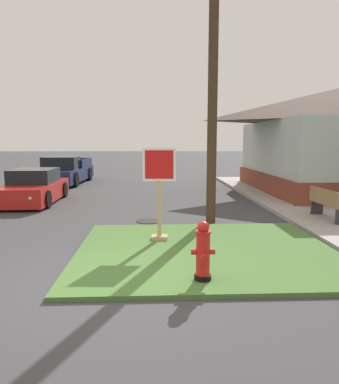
# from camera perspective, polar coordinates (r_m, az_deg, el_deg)

# --- Properties ---
(ground_plane) EXTENTS (160.00, 160.00, 0.00)m
(ground_plane) POSITION_cam_1_polar(r_m,az_deg,el_deg) (6.14, -10.10, -13.87)
(ground_plane) COLOR #3D3D3F
(grass_corner_patch) EXTENTS (5.26, 4.48, 0.08)m
(grass_corner_patch) POSITION_cam_1_polar(r_m,az_deg,el_deg) (7.58, 5.77, -9.18)
(grass_corner_patch) COLOR #477033
(grass_corner_patch) RESTS_ON ground
(sidewalk_strip) EXTENTS (2.20, 19.52, 0.12)m
(sidewalk_strip) POSITION_cam_1_polar(r_m,az_deg,el_deg) (13.19, 19.31, -2.13)
(sidewalk_strip) COLOR #9E9B93
(sidewalk_strip) RESTS_ON ground
(fire_hydrant) EXTENTS (0.38, 0.34, 0.95)m
(fire_hydrant) POSITION_cam_1_polar(r_m,az_deg,el_deg) (5.82, 5.31, -9.45)
(fire_hydrant) COLOR black
(fire_hydrant) RESTS_ON grass_corner_patch
(stop_sign) EXTENTS (0.73, 0.30, 2.06)m
(stop_sign) POSITION_cam_1_polar(r_m,az_deg,el_deg) (8.03, -1.61, -0.60)
(stop_sign) COLOR tan
(stop_sign) RESTS_ON grass_corner_patch
(manhole_cover) EXTENTS (0.70, 0.70, 0.02)m
(manhole_cover) POSITION_cam_1_polar(r_m,az_deg,el_deg) (10.39, -3.33, -4.61)
(manhole_cover) COLOR black
(manhole_cover) RESTS_ON ground
(parked_sedan_red) EXTENTS (1.89, 4.05, 1.25)m
(parked_sedan_red) POSITION_cam_1_polar(r_m,az_deg,el_deg) (14.46, -20.66, 0.59)
(parked_sedan_red) COLOR red
(parked_sedan_red) RESTS_ON ground
(pickup_truck_navy) EXTENTS (2.25, 5.44, 1.48)m
(pickup_truck_navy) POSITION_cam_1_polar(r_m,az_deg,el_deg) (20.38, -16.16, 3.01)
(pickup_truck_navy) COLOR #19234C
(pickup_truck_navy) RESTS_ON ground
(street_bench) EXTENTS (0.46, 1.55, 0.85)m
(street_bench) POSITION_cam_1_polar(r_m,az_deg,el_deg) (10.97, 23.62, -1.53)
(street_bench) COLOR #93704C
(street_bench) RESTS_ON sidewalk_strip
(utility_pole) EXTENTS (1.71, 0.26, 10.82)m
(utility_pole) POSITION_cam_1_polar(r_m,az_deg,el_deg) (10.60, 7.04, 26.59)
(utility_pole) COLOR #42301E
(utility_pole) RESTS_ON ground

